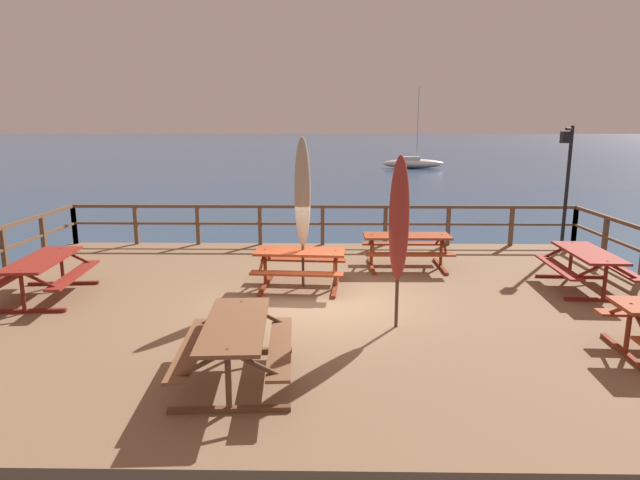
{
  "coord_description": "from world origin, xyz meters",
  "views": [
    {
      "loc": [
        0.18,
        -9.6,
        4.03
      ],
      "look_at": [
        0.0,
        0.76,
        1.85
      ],
      "focal_mm": 30.38,
      "sensor_mm": 36.0,
      "label": 1
    }
  ],
  "objects_px": {
    "picnic_table_mid_left": "(407,244)",
    "picnic_table_front_left": "(587,262)",
    "patio_umbrella_tall_back_right": "(399,220)",
    "lamp_post_hooked": "(566,170)",
    "picnic_table_back_left": "(43,269)",
    "patio_umbrella_short_mid": "(303,193)",
    "picnic_table_mid_centre": "(300,261)",
    "sailboat_distant": "(413,163)",
    "picnic_table_mid_right": "(236,338)"
  },
  "relations": [
    {
      "from": "picnic_table_mid_centre",
      "to": "picnic_table_mid_left",
      "type": "distance_m",
      "value": 2.85
    },
    {
      "from": "picnic_table_front_left",
      "to": "patio_umbrella_tall_back_right",
      "type": "bearing_deg",
      "value": -151.75
    },
    {
      "from": "picnic_table_back_left",
      "to": "patio_umbrella_tall_back_right",
      "type": "height_order",
      "value": "patio_umbrella_tall_back_right"
    },
    {
      "from": "sailboat_distant",
      "to": "picnic_table_mid_left",
      "type": "bearing_deg",
      "value": -98.85
    },
    {
      "from": "picnic_table_mid_centre",
      "to": "lamp_post_hooked",
      "type": "distance_m",
      "value": 7.54
    },
    {
      "from": "picnic_table_front_left",
      "to": "lamp_post_hooked",
      "type": "height_order",
      "value": "lamp_post_hooked"
    },
    {
      "from": "picnic_table_back_left",
      "to": "lamp_post_hooked",
      "type": "distance_m",
      "value": 12.18
    },
    {
      "from": "patio_umbrella_tall_back_right",
      "to": "sailboat_distant",
      "type": "bearing_deg",
      "value": 81.03
    },
    {
      "from": "lamp_post_hooked",
      "to": "picnic_table_mid_right",
      "type": "bearing_deg",
      "value": -134.07
    },
    {
      "from": "picnic_table_back_left",
      "to": "patio_umbrella_short_mid",
      "type": "xyz_separation_m",
      "value": [
        4.85,
        0.81,
        1.34
      ]
    },
    {
      "from": "patio_umbrella_short_mid",
      "to": "lamp_post_hooked",
      "type": "xyz_separation_m",
      "value": [
        6.51,
        3.29,
        0.21
      ]
    },
    {
      "from": "sailboat_distant",
      "to": "patio_umbrella_tall_back_right",
      "type": "bearing_deg",
      "value": -98.97
    },
    {
      "from": "lamp_post_hooked",
      "to": "sailboat_distant",
      "type": "xyz_separation_m",
      "value": [
        2.28,
        40.01,
        -2.45
      ]
    },
    {
      "from": "lamp_post_hooked",
      "to": "sailboat_distant",
      "type": "bearing_deg",
      "value": 86.74
    },
    {
      "from": "picnic_table_mid_centre",
      "to": "patio_umbrella_tall_back_right",
      "type": "height_order",
      "value": "patio_umbrella_tall_back_right"
    },
    {
      "from": "picnic_table_back_left",
      "to": "patio_umbrella_short_mid",
      "type": "bearing_deg",
      "value": 9.44
    },
    {
      "from": "picnic_table_mid_left",
      "to": "patio_umbrella_tall_back_right",
      "type": "bearing_deg",
      "value": -100.22
    },
    {
      "from": "picnic_table_mid_centre",
      "to": "patio_umbrella_tall_back_right",
      "type": "distance_m",
      "value": 2.98
    },
    {
      "from": "picnic_table_mid_centre",
      "to": "picnic_table_back_left",
      "type": "bearing_deg",
      "value": -171.19
    },
    {
      "from": "picnic_table_mid_right",
      "to": "lamp_post_hooked",
      "type": "distance_m",
      "value": 10.42
    },
    {
      "from": "picnic_table_mid_right",
      "to": "picnic_table_front_left",
      "type": "height_order",
      "value": "same"
    },
    {
      "from": "picnic_table_mid_left",
      "to": "sailboat_distant",
      "type": "distance_m",
      "value": 42.26
    },
    {
      "from": "picnic_table_mid_right",
      "to": "picnic_table_mid_left",
      "type": "relative_size",
      "value": 1.06
    },
    {
      "from": "picnic_table_mid_right",
      "to": "picnic_table_mid_centre",
      "type": "bearing_deg",
      "value": 81.57
    },
    {
      "from": "picnic_table_back_left",
      "to": "picnic_table_mid_centre",
      "type": "relative_size",
      "value": 1.17
    },
    {
      "from": "patio_umbrella_tall_back_right",
      "to": "sailboat_distant",
      "type": "distance_m",
      "value": 46.13
    },
    {
      "from": "picnic_table_mid_centre",
      "to": "picnic_table_mid_left",
      "type": "xyz_separation_m",
      "value": [
        2.35,
        1.62,
        0.01
      ]
    },
    {
      "from": "picnic_table_mid_left",
      "to": "patio_umbrella_tall_back_right",
      "type": "relative_size",
      "value": 0.71
    },
    {
      "from": "picnic_table_mid_right",
      "to": "lamp_post_hooked",
      "type": "relative_size",
      "value": 0.65
    },
    {
      "from": "picnic_table_mid_left",
      "to": "picnic_table_front_left",
      "type": "bearing_deg",
      "value": -25.67
    },
    {
      "from": "lamp_post_hooked",
      "to": "picnic_table_mid_centre",
      "type": "bearing_deg",
      "value": -152.97
    },
    {
      "from": "picnic_table_mid_centre",
      "to": "sailboat_distant",
      "type": "xyz_separation_m",
      "value": [
        8.85,
        43.36,
        -0.89
      ]
    },
    {
      "from": "picnic_table_front_left",
      "to": "sailboat_distant",
      "type": "xyz_separation_m",
      "value": [
        3.15,
        43.35,
        -0.9
      ]
    },
    {
      "from": "patio_umbrella_tall_back_right",
      "to": "patio_umbrella_short_mid",
      "type": "height_order",
      "value": "patio_umbrella_short_mid"
    },
    {
      "from": "picnic_table_mid_centre",
      "to": "sailboat_distant",
      "type": "bearing_deg",
      "value": 78.47
    },
    {
      "from": "picnic_table_back_left",
      "to": "picnic_table_mid_right",
      "type": "bearing_deg",
      "value": -38.28
    },
    {
      "from": "picnic_table_back_left",
      "to": "lamp_post_hooked",
      "type": "bearing_deg",
      "value": 19.82
    },
    {
      "from": "picnic_table_mid_left",
      "to": "patio_umbrella_short_mid",
      "type": "relative_size",
      "value": 0.66
    },
    {
      "from": "patio_umbrella_tall_back_right",
      "to": "lamp_post_hooked",
      "type": "distance_m",
      "value": 7.38
    },
    {
      "from": "patio_umbrella_short_mid",
      "to": "sailboat_distant",
      "type": "relative_size",
      "value": 0.39
    },
    {
      "from": "picnic_table_front_left",
      "to": "picnic_table_back_left",
      "type": "bearing_deg",
      "value": -175.9
    },
    {
      "from": "picnic_table_front_left",
      "to": "patio_umbrella_short_mid",
      "type": "relative_size",
      "value": 0.68
    },
    {
      "from": "picnic_table_mid_centre",
      "to": "picnic_table_front_left",
      "type": "height_order",
      "value": "same"
    },
    {
      "from": "picnic_table_mid_right",
      "to": "picnic_table_mid_left",
      "type": "distance_m",
      "value": 6.39
    },
    {
      "from": "picnic_table_mid_left",
      "to": "picnic_table_front_left",
      "type": "xyz_separation_m",
      "value": [
        3.35,
        -1.61,
        0.0
      ]
    },
    {
      "from": "picnic_table_mid_left",
      "to": "patio_umbrella_short_mid",
      "type": "xyz_separation_m",
      "value": [
        -2.29,
        -1.56,
        1.34
      ]
    },
    {
      "from": "patio_umbrella_short_mid",
      "to": "sailboat_distant",
      "type": "xyz_separation_m",
      "value": [
        8.79,
        43.3,
        -2.24
      ]
    },
    {
      "from": "picnic_table_front_left",
      "to": "lamp_post_hooked",
      "type": "distance_m",
      "value": 3.79
    },
    {
      "from": "picnic_table_mid_right",
      "to": "picnic_table_back_left",
      "type": "relative_size",
      "value": 0.95
    },
    {
      "from": "picnic_table_mid_centre",
      "to": "picnic_table_front_left",
      "type": "xyz_separation_m",
      "value": [
        5.7,
        0.01,
        0.01
      ]
    }
  ]
}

